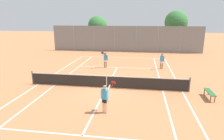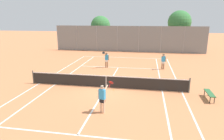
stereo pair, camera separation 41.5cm
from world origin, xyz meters
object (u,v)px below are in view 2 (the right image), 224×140
Objects in this scene: loose_tennis_ball_1 at (114,90)px; player_near_side at (102,97)px; player_far_left at (107,59)px; player_far_right at (163,61)px; loose_tennis_ball_0 at (149,77)px; tree_behind_left at (100,26)px; tennis_net at (106,81)px; tree_behind_right at (180,23)px; courtside_bench at (210,93)px.

player_near_side is at bearing -90.69° from loose_tennis_ball_1.
player_far_left is at bearing 105.85° from loose_tennis_ball_1.
player_far_right is 24.24× the size of loose_tennis_ball_1.
player_near_side reaches higher than loose_tennis_ball_0.
loose_tennis_ball_0 is 17.39m from tree_behind_left.
player_near_side is 7.93m from loose_tennis_ball_0.
tennis_net is 181.82× the size of loose_tennis_ball_1.
tree_behind_left is (-3.56, 12.22, 2.85)m from player_far_left.
loose_tennis_ball_0 is at bearing -105.96° from tree_behind_right.
tree_behind_right is at bearing 74.04° from loose_tennis_ball_0.
courtside_bench is at bearing -8.33° from tennis_net.
tennis_net is 7.50× the size of player_far_right.
player_far_right is 3.44m from loose_tennis_ball_0.
player_near_side reaches higher than loose_tennis_ball_1.
courtside_bench is at bearing -49.24° from loose_tennis_ball_0.
courtside_bench is (8.22, -7.22, -0.52)m from player_far_left.
loose_tennis_ball_1 is (-3.93, -6.87, -0.88)m from player_far_right.
tree_behind_left is at bearing 128.03° from player_far_right.
tree_behind_left is (-5.45, 18.86, 3.75)m from loose_tennis_ball_1.
player_far_left is at bearing -177.77° from player_far_right.
tennis_net is at bearing 98.77° from player_near_side.
loose_tennis_ball_1 is 0.01× the size of tree_behind_left.
tree_behind_left reaches higher than player_far_left.
player_far_left is at bearing -123.45° from tree_behind_right.
player_near_side is at bearing -79.79° from player_far_left.
courtside_bench is 0.24× the size of tree_behind_right.
player_near_side is 25.39m from tree_behind_right.
tennis_net is at bearing 171.67° from courtside_bench.
player_far_right is 15.49m from tree_behind_left.
player_near_side is 23.27m from tree_behind_left.
courtside_bench is (3.83, -4.44, 0.38)m from loose_tennis_ball_0.
tennis_net reaches higher than courtside_bench.
player_near_side is at bearing -154.74° from courtside_bench.
player_far_right is (5.82, 0.23, -0.02)m from player_far_left.
tennis_net is at bearing -132.94° from loose_tennis_ball_0.
tree_behind_right is (9.15, 13.85, 3.40)m from player_far_left.
tree_behind_left is (-7.96, 15.00, 3.75)m from loose_tennis_ball_0.
loose_tennis_ball_0 is at bearing 56.97° from loose_tennis_ball_1.
player_near_side is 1.18× the size of courtside_bench.
player_far_right reaches higher than loose_tennis_ball_1.
player_near_side is at bearing -106.88° from tree_behind_right.
player_far_right is at bearing -103.74° from tree_behind_right.
loose_tennis_ball_0 is (4.40, -2.78, -0.89)m from player_far_left.
tennis_net is 0.93m from loose_tennis_ball_1.
tree_behind_right is at bearing 56.55° from player_far_left.
tree_behind_right is (0.93, 21.07, 3.92)m from courtside_bench.
player_far_right is 24.24× the size of loose_tennis_ball_0.
tree_behind_right reaches higher than loose_tennis_ball_0.
loose_tennis_ball_0 is 0.01× the size of tree_behind_left.
courtside_bench is (6.34, -0.58, 0.38)m from loose_tennis_ball_1.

